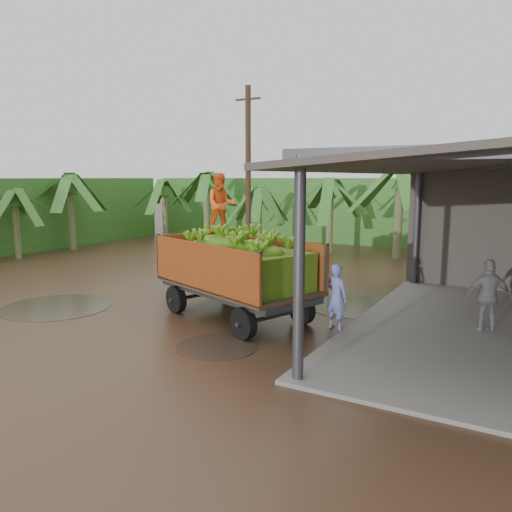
{
  "coord_description": "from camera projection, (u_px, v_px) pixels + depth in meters",
  "views": [
    {
      "loc": [
        8.84,
        -11.45,
        3.64
      ],
      "look_at": [
        2.47,
        -0.23,
        1.6
      ],
      "focal_mm": 35.0,
      "sensor_mm": 36.0,
      "label": 1
    }
  ],
  "objects": [
    {
      "name": "utility_pole",
      "position": [
        248.0,
        174.0,
        21.53
      ],
      "size": [
        1.2,
        0.24,
        7.47
      ],
      "color": "#47301E",
      "rests_on": "ground"
    },
    {
      "name": "ground",
      "position": [
        187.0,
        302.0,
        14.72
      ],
      "size": [
        100.0,
        100.0,
        0.0
      ],
      "primitive_type": "plane",
      "color": "black",
      "rests_on": "ground"
    },
    {
      "name": "man_blue",
      "position": [
        336.0,
        296.0,
        12.01
      ],
      "size": [
        0.67,
        0.53,
        1.6
      ],
      "primitive_type": "imported",
      "rotation": [
        0.0,
        0.0,
        2.85
      ],
      "color": "#737ED3",
      "rests_on": "ground"
    },
    {
      "name": "hedge_north",
      "position": [
        327.0,
        209.0,
        29.15
      ],
      "size": [
        22.0,
        3.0,
        3.6
      ],
      "primitive_type": "cube",
      "color": "#2D661E",
      "rests_on": "ground"
    },
    {
      "name": "hedge_west",
      "position": [
        10.0,
        215.0,
        24.7
      ],
      "size": [
        3.0,
        18.0,
        3.6
      ],
      "primitive_type": "cube",
      "color": "#2D661E",
      "rests_on": "ground"
    },
    {
      "name": "man_grey",
      "position": [
        488.0,
        297.0,
        11.61
      ],
      "size": [
        1.12,
        0.82,
        1.77
      ],
      "primitive_type": "imported",
      "rotation": [
        0.0,
        0.0,
        3.56
      ],
      "color": "gray",
      "rests_on": "ground"
    },
    {
      "name": "banana_trailer",
      "position": [
        236.0,
        267.0,
        12.85
      ],
      "size": [
        6.19,
        3.58,
        3.75
      ],
      "rotation": [
        0.0,
        0.0,
        -0.36
      ],
      "color": "#C1551B",
      "rests_on": "ground"
    },
    {
      "name": "banana_plants",
      "position": [
        210.0,
        217.0,
        22.61
      ],
      "size": [
        24.36,
        20.93,
        4.25
      ],
      "color": "#2D661E",
      "rests_on": "ground"
    }
  ]
}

